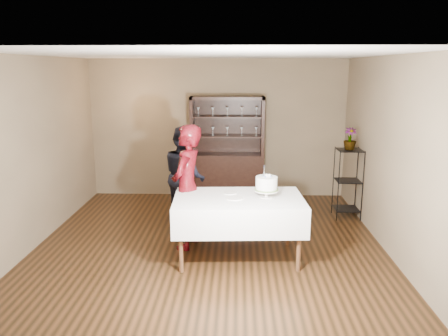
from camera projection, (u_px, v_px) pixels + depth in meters
The scene contains 14 objects.
floor at pixel (210, 242), 6.47m from camera, with size 5.00×5.00×0.00m, color black.
ceiling at pixel (209, 54), 5.87m from camera, with size 5.00×5.00×0.00m, color silver.
back_wall at pixel (218, 129), 8.61m from camera, with size 5.00×0.02×2.70m, color brown.
wall_left at pixel (35, 152), 6.25m from camera, with size 0.02×5.00×2.70m, color brown.
wall_right at pixel (388, 154), 6.09m from camera, with size 0.02×5.00×2.70m, color brown.
china_hutch at pixel (227, 165), 8.51m from camera, with size 1.40×0.48×2.00m.
plant_etagere at pixel (348, 181), 7.43m from camera, with size 0.42×0.42×1.20m.
cake_table at pixel (239, 212), 5.80m from camera, with size 1.75×1.13×0.85m.
woman at pixel (187, 187), 6.14m from camera, with size 0.65×0.42×1.77m, color #350405.
man at pixel (185, 175), 7.18m from camera, with size 0.78×0.61×1.61m, color black.
cake at pixel (266, 184), 5.73m from camera, with size 0.35×0.35×0.44m.
plate_near at pixel (235, 198), 5.70m from camera, with size 0.22×0.22×0.01m, color white.
plate_far at pixel (230, 193), 5.95m from camera, with size 0.20×0.20×0.01m, color white.
potted_plant at pixel (350, 139), 7.25m from camera, with size 0.21×0.21×0.37m, color #547437.
Camera 1 is at (0.40, -6.05, 2.53)m, focal length 35.00 mm.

